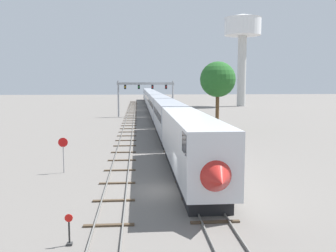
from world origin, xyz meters
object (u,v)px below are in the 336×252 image
Objects in this scene: trackside_tree_left at (218,80)px; passenger_train at (154,102)px; switch_stand at (69,234)px; water_tower at (243,32)px; stop_sign at (63,150)px; signal_gantry at (146,90)px.

passenger_train is at bearing 104.82° from trackside_tree_left.
trackside_tree_left is at bearing 69.22° from switch_stand.
water_tower is 9.61× the size of stop_sign.
signal_gantry is (-2.25, -10.46, 2.99)m from passenger_train.
water_tower is 2.63× the size of trackside_tree_left.
stop_sign is at bearing -124.15° from trackside_tree_left.
stop_sign is (-7.75, -48.81, -3.73)m from signal_gantry.
water_tower is 59.95m from trackside_tree_left.
trackside_tree_left is (8.48, -32.03, 5.10)m from passenger_train.
passenger_train is at bearing 80.42° from stop_sign.
stop_sign is 33.43m from trackside_tree_left.
water_tower is (30.01, 33.29, 16.70)m from signal_gantry.
passenger_train is 73.46m from switch_stand.
trackside_tree_left is at bearing -75.18° from passenger_train.
water_tower reaches higher than stop_sign.
stop_sign reaches higher than switch_stand.
signal_gantry is 47.83m from water_tower.
trackside_tree_left is (15.58, 41.05, 7.19)m from switch_stand.
signal_gantry is at bearing -132.03° from water_tower.
water_tower is 92.65m from stop_sign.
switch_stand is (-7.10, -73.09, -2.09)m from passenger_train.
passenger_train is 11.11m from signal_gantry.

